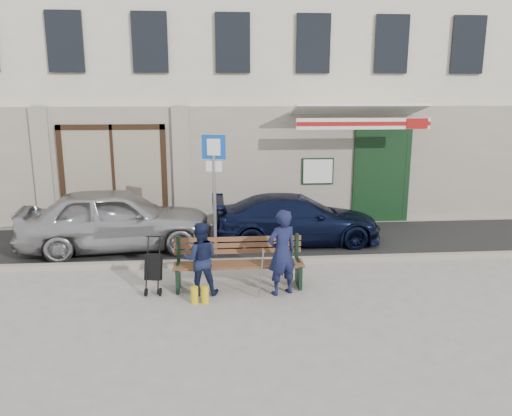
{
  "coord_description": "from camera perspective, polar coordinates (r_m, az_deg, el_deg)",
  "views": [
    {
      "loc": [
        -0.51,
        -8.51,
        3.54
      ],
      "look_at": [
        0.33,
        1.6,
        1.2
      ],
      "focal_mm": 35.0,
      "sensor_mm": 36.0,
      "label": 1
    }
  ],
  "objects": [
    {
      "name": "parking_sign",
      "position": [
        10.49,
        -4.8,
        3.49
      ],
      "size": [
        0.49,
        0.15,
        2.71
      ],
      "rotation": [
        0.0,
        0.0,
        -0.25
      ],
      "color": "gray",
      "rests_on": "ground"
    },
    {
      "name": "ground",
      "position": [
        9.23,
        -1.21,
        -9.57
      ],
      "size": [
        80.0,
        80.0,
        0.0
      ],
      "primitive_type": "plane",
      "color": "#9E9991",
      "rests_on": "ground"
    },
    {
      "name": "man",
      "position": [
        8.9,
        2.98,
        -5.09
      ],
      "size": [
        0.67,
        0.57,
        1.56
      ],
      "primitive_type": "imported",
      "rotation": [
        0.0,
        0.0,
        3.55
      ],
      "color": "#15193A",
      "rests_on": "ground"
    },
    {
      "name": "car_navy",
      "position": [
        12.03,
        4.64,
        -1.26
      ],
      "size": [
        4.05,
        1.67,
        1.17
      ],
      "primitive_type": "imported",
      "rotation": [
        0.0,
        0.0,
        1.58
      ],
      "color": "black",
      "rests_on": "ground"
    },
    {
      "name": "asphalt_lane",
      "position": [
        12.14,
        -2.12,
        -3.94
      ],
      "size": [
        60.0,
        3.2,
        0.01
      ],
      "primitive_type": "cube",
      "color": "#282828",
      "rests_on": "ground"
    },
    {
      "name": "curb",
      "position": [
        10.6,
        -1.72,
        -6.17
      ],
      "size": [
        60.0,
        0.18,
        0.12
      ],
      "primitive_type": "cube",
      "color": "#9E9384",
      "rests_on": "ground"
    },
    {
      "name": "woman",
      "position": [
        8.98,
        -6.4,
        -5.78
      ],
      "size": [
        0.64,
        0.5,
        1.33
      ],
      "primitive_type": "imported",
      "rotation": [
        0.0,
        0.0,
        3.14
      ],
      "color": "#141B37",
      "rests_on": "ground"
    },
    {
      "name": "building",
      "position": [
        17.03,
        -3.13,
        17.8
      ],
      "size": [
        20.0,
        8.27,
        10.0
      ],
      "color": "beige",
      "rests_on": "ground"
    },
    {
      "name": "stroller",
      "position": [
        9.26,
        -11.64,
        -6.75
      ],
      "size": [
        0.33,
        0.45,
        1.02
      ],
      "rotation": [
        0.0,
        0.0,
        -0.17
      ],
      "color": "black",
      "rests_on": "ground"
    },
    {
      "name": "bench",
      "position": [
        9.28,
        -2.26,
        -6.4
      ],
      "size": [
        2.4,
        1.17,
        0.98
      ],
      "color": "brown",
      "rests_on": "ground"
    },
    {
      "name": "car_silver",
      "position": [
        11.85,
        -15.64,
        -1.21
      ],
      "size": [
        4.46,
        2.19,
        1.46
      ],
      "primitive_type": "imported",
      "rotation": [
        0.0,
        0.0,
        1.68
      ],
      "color": "#ABACB0",
      "rests_on": "ground"
    }
  ]
}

